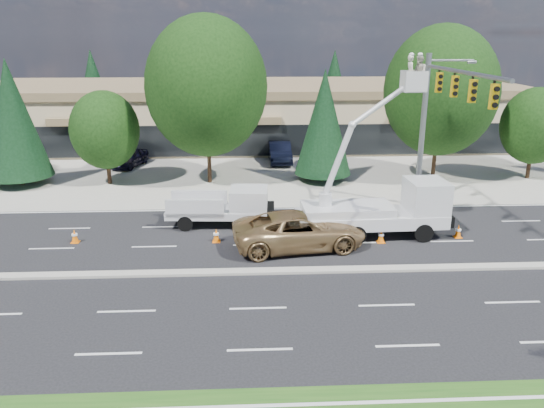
{
  "coord_description": "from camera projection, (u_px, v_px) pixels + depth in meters",
  "views": [
    {
      "loc": [
        -0.32,
        -21.32,
        10.09
      ],
      "look_at": [
        0.8,
        2.39,
        2.4
      ],
      "focal_mm": 35.0,
      "sensor_mm": 36.0,
      "label": 1
    }
  ],
  "objects": [
    {
      "name": "traffic_cone_e",
      "position": [
        458.0,
        231.0,
        27.3
      ],
      "size": [
        0.4,
        0.4,
        0.7
      ],
      "color": "orange",
      "rests_on": "ground"
    },
    {
      "name": "strip_mall",
      "position": [
        250.0,
        112.0,
        51.0
      ],
      "size": [
        50.4,
        15.4,
        5.5
      ],
      "color": "tan",
      "rests_on": "ground"
    },
    {
      "name": "tree_back_c",
      "position": [
        334.0,
        83.0,
        62.38
      ],
      "size": [
        4.18,
        4.18,
        8.24
      ],
      "color": "#332114",
      "rests_on": "ground"
    },
    {
      "name": "signal_mast",
      "position": [
        438.0,
        111.0,
        28.67
      ],
      "size": [
        2.76,
        10.16,
        9.0
      ],
      "color": "gray",
      "rests_on": "ground"
    },
    {
      "name": "tree_back_a",
      "position": [
        93.0,
        84.0,
        61.11
      ],
      "size": [
        4.22,
        4.22,
        8.33
      ],
      "color": "#332114",
      "rests_on": "ground"
    },
    {
      "name": "tree_back_d",
      "position": [
        435.0,
        78.0,
        62.74
      ],
      "size": [
        4.74,
        4.74,
        9.35
      ],
      "color": "#332114",
      "rests_on": "ground"
    },
    {
      "name": "tree_back_b",
      "position": [
        214.0,
        74.0,
        61.4
      ],
      "size": [
        5.25,
        5.25,
        10.35
      ],
      "color": "#332114",
      "rests_on": "ground"
    },
    {
      "name": "tree_front_f",
      "position": [
        441.0,
        91.0,
        36.29
      ],
      "size": [
        7.74,
        7.74,
        10.74
      ],
      "color": "#332114",
      "rests_on": "ground"
    },
    {
      "name": "utility_pickup",
      "position": [
        225.0,
        210.0,
        28.92
      ],
      "size": [
        5.57,
        2.42,
        2.09
      ],
      "rotation": [
        0.0,
        0.0,
        -0.06
      ],
      "color": "silver",
      "rests_on": "ground"
    },
    {
      "name": "tree_front_e",
      "position": [
        324.0,
        122.0,
        36.57
      ],
      "size": [
        3.97,
        3.97,
        7.82
      ],
      "color": "#332114",
      "rests_on": "ground"
    },
    {
      "name": "tree_front_d",
      "position": [
        206.0,
        87.0,
        35.45
      ],
      "size": [
        8.19,
        8.19,
        11.36
      ],
      "color": "#332114",
      "rests_on": "ground"
    },
    {
      "name": "parked_car_west",
      "position": [
        130.0,
        158.0,
        41.76
      ],
      "size": [
        2.72,
        4.4,
        1.4
      ],
      "primitive_type": "imported",
      "rotation": [
        0.0,
        0.0,
        -0.28
      ],
      "color": "black",
      "rests_on": "ground"
    },
    {
      "name": "traffic_cone_b",
      "position": [
        216.0,
        235.0,
        26.73
      ],
      "size": [
        0.4,
        0.4,
        0.7
      ],
      "color": "orange",
      "rests_on": "ground"
    },
    {
      "name": "tree_front_c",
      "position": [
        105.0,
        130.0,
        36.02
      ],
      "size": [
        4.65,
        4.65,
        6.46
      ],
      "color": "#332114",
      "rests_on": "ground"
    },
    {
      "name": "minivan",
      "position": [
        299.0,
        230.0,
        25.87
      ],
      "size": [
        6.83,
        3.9,
        1.8
      ],
      "primitive_type": "imported",
      "rotation": [
        0.0,
        0.0,
        1.72
      ],
      "color": "#A5814F",
      "rests_on": "ground"
    },
    {
      "name": "road_median",
      "position": [
        256.0,
        271.0,
        23.37
      ],
      "size": [
        120.0,
        0.55,
        0.12
      ],
      "primitive_type": "cube",
      "color": "#9B998D",
      "rests_on": "ground"
    },
    {
      "name": "concrete_apron",
      "position": [
        252.0,
        165.0,
        42.39
      ],
      "size": [
        140.0,
        22.0,
        0.01
      ],
      "primitive_type": "cube",
      "color": "#9B998D",
      "rests_on": "ground"
    },
    {
      "name": "traffic_cone_c",
      "position": [
        262.0,
        235.0,
        26.85
      ],
      "size": [
        0.4,
        0.4,
        0.7
      ],
      "color": "orange",
      "rests_on": "ground"
    },
    {
      "name": "traffic_cone_d",
      "position": [
        381.0,
        236.0,
        26.65
      ],
      "size": [
        0.4,
        0.4,
        0.7
      ],
      "color": "orange",
      "rests_on": "ground"
    },
    {
      "name": "ground",
      "position": [
        256.0,
        273.0,
        23.39
      ],
      "size": [
        140.0,
        140.0,
        0.0
      ],
      "primitive_type": "plane",
      "color": "black",
      "rests_on": "ground"
    },
    {
      "name": "tree_front_g",
      "position": [
        535.0,
        126.0,
        37.36
      ],
      "size": [
        4.71,
        4.71,
        6.53
      ],
      "color": "#332114",
      "rests_on": "ground"
    },
    {
      "name": "traffic_cone_a",
      "position": [
        75.0,
        236.0,
        26.64
      ],
      "size": [
        0.4,
        0.4,
        0.7
      ],
      "color": "orange",
      "rests_on": "ground"
    },
    {
      "name": "tree_front_b",
      "position": [
        13.0,
        119.0,
        35.5
      ],
      "size": [
        4.35,
        4.35,
        8.58
      ],
      "color": "#332114",
      "rests_on": "ground"
    },
    {
      "name": "parked_car_east",
      "position": [
        280.0,
        152.0,
        43.19
      ],
      "size": [
        1.79,
        4.99,
        1.64
      ],
      "primitive_type": "imported",
      "rotation": [
        0.0,
        0.0,
        0.01
      ],
      "color": "black",
      "rests_on": "ground"
    },
    {
      "name": "bucket_truck",
      "position": [
        384.0,
        200.0,
        27.1
      ],
      "size": [
        7.72,
        2.72,
        9.2
      ],
      "rotation": [
        0.0,
        0.0,
        0.04
      ],
      "color": "silver",
      "rests_on": "ground"
    }
  ]
}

